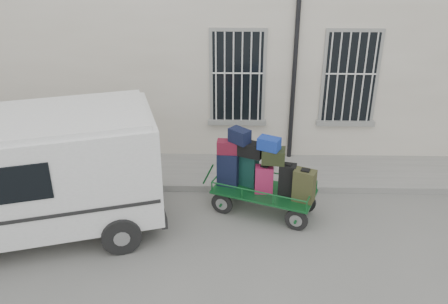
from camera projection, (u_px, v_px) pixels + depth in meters
name	position (u px, v px, depth m)	size (l,w,h in m)	color
ground	(256.00, 226.00, 10.34)	(80.00, 80.00, 0.00)	slate
building	(252.00, 23.00, 13.91)	(24.00, 5.15, 6.00)	beige
sidewalk	(253.00, 172.00, 12.28)	(24.00, 1.70, 0.15)	slate
luggage_cart	(262.00, 174.00, 10.41)	(2.50, 1.65, 1.88)	black
van	(25.00, 171.00, 9.45)	(5.39, 3.42, 2.53)	silver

